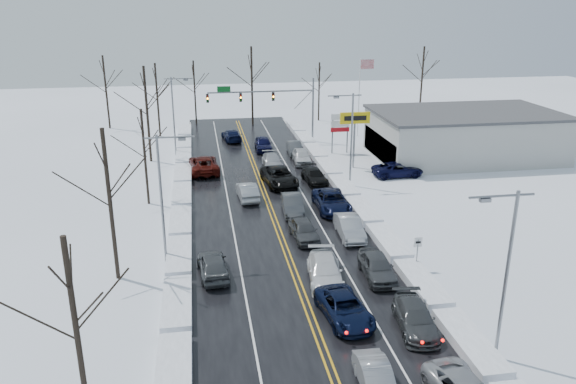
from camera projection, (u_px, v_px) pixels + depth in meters
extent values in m
plane|color=white|center=(279.00, 231.00, 44.07)|extent=(160.00, 160.00, 0.00)
cube|color=black|center=(275.00, 221.00, 45.94)|extent=(14.00, 84.00, 0.01)
cube|color=white|center=(181.00, 227.00, 44.78)|extent=(1.71, 72.00, 0.60)
cube|color=white|center=(365.00, 216.00, 47.10)|extent=(1.71, 72.00, 0.60)
cylinder|color=slate|center=(313.00, 110.00, 70.15)|extent=(0.24, 0.24, 8.00)
cylinder|color=slate|center=(261.00, 92.00, 68.34)|extent=(13.00, 0.18, 0.18)
cylinder|color=slate|center=(304.00, 99.00, 69.51)|extent=(2.33, 0.10, 2.33)
cube|color=#0C591E|center=(224.00, 89.00, 67.52)|extent=(1.60, 0.08, 0.70)
cube|color=black|center=(273.00, 97.00, 68.78)|extent=(0.32, 0.25, 1.05)
sphere|color=#3F0705|center=(273.00, 94.00, 68.54)|extent=(0.20, 0.20, 0.20)
sphere|color=orange|center=(273.00, 97.00, 68.63)|extent=(0.22, 0.22, 0.22)
sphere|color=black|center=(273.00, 99.00, 68.73)|extent=(0.20, 0.20, 0.20)
cube|color=black|center=(241.00, 97.00, 68.17)|extent=(0.32, 0.25, 1.05)
sphere|color=#3F0705|center=(241.00, 95.00, 67.92)|extent=(0.20, 0.20, 0.20)
sphere|color=orange|center=(241.00, 98.00, 68.02)|extent=(0.22, 0.22, 0.22)
sphere|color=black|center=(241.00, 100.00, 68.12)|extent=(0.20, 0.20, 0.20)
cube|color=black|center=(208.00, 98.00, 67.56)|extent=(0.32, 0.25, 1.05)
sphere|color=#3F0705|center=(207.00, 96.00, 67.31)|extent=(0.20, 0.20, 0.20)
sphere|color=orange|center=(208.00, 99.00, 67.41)|extent=(0.22, 0.22, 0.22)
sphere|color=black|center=(208.00, 101.00, 67.51)|extent=(0.20, 0.20, 0.20)
cylinder|color=slate|center=(354.00, 142.00, 59.67)|extent=(0.20, 0.20, 5.60)
cube|color=yellow|center=(355.00, 118.00, 58.82)|extent=(3.20, 0.30, 1.20)
cube|color=black|center=(355.00, 118.00, 58.66)|extent=(2.40, 0.04, 0.50)
cylinder|color=slate|center=(332.00, 137.00, 65.39)|extent=(0.16, 0.16, 4.00)
cylinder|color=slate|center=(347.00, 136.00, 65.66)|extent=(0.16, 0.16, 4.00)
cube|color=white|center=(340.00, 117.00, 64.77)|extent=(2.20, 0.22, 0.70)
cube|color=white|center=(340.00, 124.00, 65.03)|extent=(2.20, 0.22, 0.70)
cube|color=#AB0D14|center=(340.00, 130.00, 65.26)|extent=(2.20, 0.22, 0.50)
cylinder|color=slate|center=(417.00, 254.00, 37.51)|extent=(0.08, 0.08, 2.20)
cube|color=white|center=(418.00, 242.00, 37.21)|extent=(0.55, 0.05, 0.70)
cube|color=black|center=(418.00, 242.00, 37.17)|extent=(0.35, 0.02, 0.15)
cylinder|color=silver|center=(359.00, 98.00, 72.68)|extent=(0.14, 0.14, 10.00)
cube|color=#A5A5A0|center=(464.00, 136.00, 63.69)|extent=(20.00, 12.00, 5.00)
cube|color=#262628|center=(380.00, 147.00, 62.47)|extent=(0.10, 11.00, 2.80)
cube|color=#3F3F42|center=(467.00, 113.00, 62.82)|extent=(20.40, 12.40, 0.30)
cylinder|color=slate|center=(506.00, 279.00, 27.12)|extent=(0.18, 0.18, 9.00)
cylinder|color=slate|center=(502.00, 196.00, 25.58)|extent=(3.20, 0.12, 0.12)
cube|color=slate|center=(485.00, 200.00, 25.51)|extent=(0.50, 0.25, 0.18)
cylinder|color=slate|center=(351.00, 141.00, 53.21)|extent=(0.18, 0.18, 9.00)
cylinder|color=slate|center=(345.00, 96.00, 51.68)|extent=(3.20, 0.12, 0.12)
cube|color=slate|center=(336.00, 97.00, 51.61)|extent=(0.50, 0.25, 0.18)
cylinder|color=slate|center=(162.00, 200.00, 37.57)|extent=(0.18, 0.18, 9.00)
cylinder|color=slate|center=(169.00, 137.00, 36.28)|extent=(3.20, 0.12, 0.12)
cube|color=slate|center=(182.00, 139.00, 36.45)|extent=(0.50, 0.25, 0.18)
cylinder|color=slate|center=(174.00, 117.00, 63.67)|extent=(0.18, 0.18, 9.00)
cylinder|color=slate|center=(178.00, 79.00, 62.38)|extent=(3.20, 0.12, 0.12)
cube|color=slate|center=(186.00, 80.00, 62.55)|extent=(0.50, 0.25, 0.18)
cylinder|color=#2D231C|center=(78.00, 340.00, 22.27)|extent=(0.24, 0.24, 9.00)
cylinder|color=#2D231C|center=(110.00, 206.00, 35.08)|extent=(0.27, 0.27, 10.00)
cylinder|color=#2D231C|center=(145.00, 158.00, 48.53)|extent=(0.23, 0.23, 8.50)
cylinder|color=#2D231C|center=(147.00, 115.00, 61.14)|extent=(0.28, 0.28, 10.50)
cylinder|color=#2D231C|center=(158.00, 100.00, 72.55)|extent=(0.25, 0.25, 9.50)
cylinder|color=#2D231C|center=(106.00, 93.00, 76.96)|extent=(0.27, 0.27, 10.00)
cylinder|color=#2D231C|center=(195.00, 93.00, 79.89)|extent=(0.24, 0.24, 9.00)
cylinder|color=#2D231C|center=(252.00, 86.00, 78.92)|extent=(0.29, 0.29, 11.00)
cylinder|color=#2D231C|center=(319.00, 92.00, 82.26)|extent=(0.23, 0.23, 8.50)
cylinder|color=#2D231C|center=(422.00, 82.00, 84.84)|extent=(0.28, 0.28, 10.50)
imported|color=black|center=(344.00, 319.00, 32.04)|extent=(2.88, 5.24, 1.39)
imported|color=white|center=(325.00, 281.00, 36.26)|extent=(2.70, 5.40, 1.50)
imported|color=#3F4144|center=(304.00, 239.00, 42.63)|extent=(2.02, 4.47, 1.49)
imported|color=#3A3C3F|center=(292.00, 213.00, 47.81)|extent=(1.89, 4.74, 1.53)
imported|color=black|center=(279.00, 185.00, 54.98)|extent=(3.39, 6.31, 1.69)
imported|color=#A4A7AC|center=(272.00, 167.00, 60.61)|extent=(1.93, 4.73, 1.37)
imported|color=black|center=(263.00, 150.00, 67.20)|extent=(2.08, 4.85, 1.63)
imported|color=#3B3E40|center=(414.00, 329.00, 31.09)|extent=(2.50, 4.95, 1.38)
imported|color=#3F4144|center=(376.00, 277.00, 36.80)|extent=(1.99, 4.64, 1.56)
imported|color=#9D9FA5|center=(349.00, 236.00, 43.05)|extent=(1.82, 4.78, 1.56)
imported|color=black|center=(331.00, 210.00, 48.45)|extent=(2.74, 5.79, 1.60)
imported|color=black|center=(314.00, 183.00, 55.53)|extent=(2.25, 4.83, 1.36)
imported|color=silver|center=(302.00, 163.00, 62.11)|extent=(2.21, 4.76, 1.58)
imported|color=#45484B|center=(295.00, 154.00, 65.74)|extent=(1.66, 4.40, 1.43)
imported|color=#9B9FA3|center=(248.00, 199.00, 51.07)|extent=(1.88, 4.67, 1.51)
imported|color=#450E09|center=(204.00, 172.00, 58.94)|extent=(3.26, 6.37, 1.72)
imported|color=black|center=(232.00, 141.00, 71.82)|extent=(2.60, 5.15, 1.43)
imported|color=#47494C|center=(214.00, 275.00, 37.02)|extent=(2.24, 4.76, 1.57)
imported|color=black|center=(397.00, 176.00, 57.52)|extent=(5.29, 2.56, 1.45)
imported|color=#3E4043|center=(412.00, 165.00, 61.46)|extent=(2.37, 4.81, 1.34)
imported|color=black|center=(375.00, 149.00, 67.74)|extent=(1.93, 4.65, 1.57)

